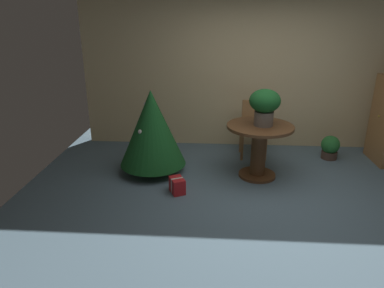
{
  "coord_description": "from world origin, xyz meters",
  "views": [
    {
      "loc": [
        -0.71,
        -3.86,
        2.21
      ],
      "look_at": [
        -1.0,
        0.34,
        0.65
      ],
      "focal_mm": 32.79,
      "sensor_mm": 36.0,
      "label": 1
    }
  ],
  "objects_px": {
    "flower_vase": "(265,104)",
    "holiday_tree": "(152,128)",
    "round_dining_table": "(259,144)",
    "gift_box_red": "(177,185)",
    "potted_plant": "(330,147)",
    "wooden_chair_far": "(253,125)"
  },
  "relations": [
    {
      "from": "flower_vase",
      "to": "holiday_tree",
      "type": "distance_m",
      "value": 1.62
    },
    {
      "from": "round_dining_table",
      "to": "wooden_chair_far",
      "type": "xyz_separation_m",
      "value": [
        0.0,
        0.84,
        0.01
      ]
    },
    {
      "from": "flower_vase",
      "to": "wooden_chair_far",
      "type": "distance_m",
      "value": 1.02
    },
    {
      "from": "gift_box_red",
      "to": "potted_plant",
      "type": "xyz_separation_m",
      "value": [
        2.35,
        1.34,
        0.1
      ]
    },
    {
      "from": "wooden_chair_far",
      "to": "gift_box_red",
      "type": "distance_m",
      "value": 1.84
    },
    {
      "from": "wooden_chair_far",
      "to": "holiday_tree",
      "type": "height_order",
      "value": "holiday_tree"
    },
    {
      "from": "round_dining_table",
      "to": "holiday_tree",
      "type": "height_order",
      "value": "holiday_tree"
    },
    {
      "from": "flower_vase",
      "to": "potted_plant",
      "type": "relative_size",
      "value": 1.31
    },
    {
      "from": "holiday_tree",
      "to": "gift_box_red",
      "type": "relative_size",
      "value": 4.45
    },
    {
      "from": "flower_vase",
      "to": "gift_box_red",
      "type": "xyz_separation_m",
      "value": [
        -1.14,
        -0.58,
        -0.97
      ]
    },
    {
      "from": "gift_box_red",
      "to": "flower_vase",
      "type": "bearing_deg",
      "value": 26.7
    },
    {
      "from": "flower_vase",
      "to": "wooden_chair_far",
      "type": "xyz_separation_m",
      "value": [
        -0.04,
        0.84,
        -0.56
      ]
    },
    {
      "from": "round_dining_table",
      "to": "potted_plant",
      "type": "bearing_deg",
      "value": 31.23
    },
    {
      "from": "wooden_chair_far",
      "to": "potted_plant",
      "type": "relative_size",
      "value": 2.35
    },
    {
      "from": "flower_vase",
      "to": "potted_plant",
      "type": "xyz_separation_m",
      "value": [
        1.21,
        0.76,
        -0.87
      ]
    },
    {
      "from": "flower_vase",
      "to": "gift_box_red",
      "type": "bearing_deg",
      "value": -153.3
    },
    {
      "from": "round_dining_table",
      "to": "flower_vase",
      "type": "xyz_separation_m",
      "value": [
        0.04,
        -0.01,
        0.57
      ]
    },
    {
      "from": "wooden_chair_far",
      "to": "gift_box_red",
      "type": "xyz_separation_m",
      "value": [
        -1.1,
        -1.42,
        -0.41
      ]
    },
    {
      "from": "holiday_tree",
      "to": "potted_plant",
      "type": "distance_m",
      "value": 2.9
    },
    {
      "from": "round_dining_table",
      "to": "holiday_tree",
      "type": "relative_size",
      "value": 0.75
    },
    {
      "from": "round_dining_table",
      "to": "gift_box_red",
      "type": "bearing_deg",
      "value": -152.23
    },
    {
      "from": "flower_vase",
      "to": "holiday_tree",
      "type": "height_order",
      "value": "flower_vase"
    }
  ]
}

